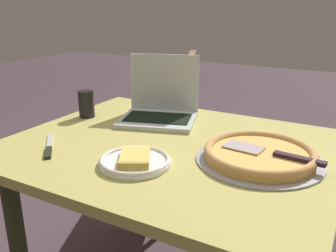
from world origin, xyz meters
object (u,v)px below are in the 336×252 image
dining_table (170,168)px  pizza_tray (260,154)px  drink_cup (86,104)px  laptop (160,107)px  pizza_plate (135,161)px  chair_near (173,119)px  table_knife (49,148)px

dining_table → pizza_tray: bearing=-178.5°
drink_cup → dining_table: bearing=167.3°
dining_table → laptop: bearing=-52.8°
dining_table → pizza_plate: pizza_plate is taller
laptop → pizza_tray: 0.53m
pizza_tray → laptop: bearing=-24.5°
dining_table → pizza_plate: bearing=87.2°
pizza_tray → drink_cup: drink_cup is taller
dining_table → chair_near: size_ratio=1.22×
drink_cup → chair_near: size_ratio=0.13×
chair_near → table_knife: bearing=94.4°
pizza_plate → table_knife: size_ratio=1.27×
dining_table → drink_cup: bearing=-12.7°
laptop → pizza_tray: (-0.48, 0.22, -0.03)m
dining_table → pizza_plate: 0.23m
laptop → table_knife: size_ratio=2.08×
table_knife → drink_cup: 0.37m
chair_near → pizza_plate: bearing=112.1°
dining_table → pizza_tray: size_ratio=2.84×
dining_table → table_knife: 0.42m
drink_cup → chair_near: chair_near is taller
table_knife → chair_near: size_ratio=0.19×
pizza_plate → chair_near: chair_near is taller
laptop → drink_cup: 0.31m
dining_table → pizza_plate: (0.01, 0.20, 0.10)m
pizza_plate → chair_near: (0.40, -0.97, -0.20)m
dining_table → drink_cup: 0.49m
pizza_plate → chair_near: bearing=-67.9°
pizza_tray → drink_cup: bearing=-7.1°
pizza_tray → dining_table: bearing=1.5°
pizza_tray → chair_near: 1.07m
laptop → drink_cup: (0.29, 0.12, 0.00)m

